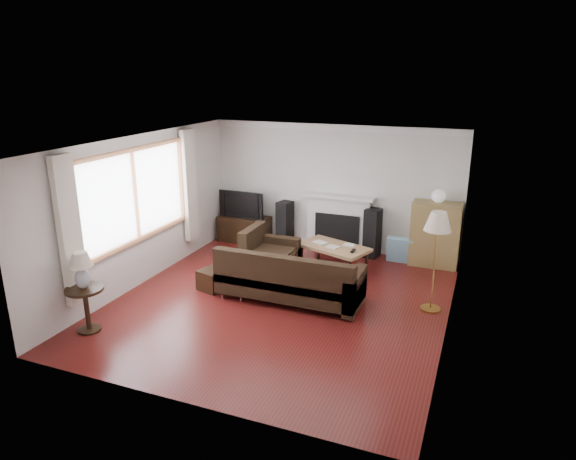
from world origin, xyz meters
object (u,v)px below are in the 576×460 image
at_px(coffee_table, 334,258).
at_px(tv_stand, 244,229).
at_px(sectional_sofa, 290,277).
at_px(side_table, 87,310).
at_px(bookshelf, 435,234).
at_px(floor_lamp, 435,262).

bearing_deg(coffee_table, tv_stand, 177.44).
distance_m(tv_stand, coffee_table, 2.42).
height_order(sectional_sofa, coffee_table, sectional_sofa).
bearing_deg(side_table, bookshelf, 46.16).
relative_size(tv_stand, bookshelf, 0.90).
bearing_deg(side_table, sectional_sofa, 41.21).
xyz_separation_m(tv_stand, coffee_table, (2.24, -0.91, -0.03)).
height_order(bookshelf, side_table, bookshelf).
bearing_deg(coffee_table, bookshelf, 49.37).
xyz_separation_m(sectional_sofa, floor_lamp, (2.12, 0.46, 0.38)).
distance_m(coffee_table, side_table, 4.25).
bearing_deg(floor_lamp, tv_stand, 155.19).
bearing_deg(sectional_sofa, tv_stand, 129.84).
height_order(coffee_table, floor_lamp, floor_lamp).
relative_size(sectional_sofa, coffee_table, 1.99).
bearing_deg(bookshelf, side_table, -133.84).
xyz_separation_m(floor_lamp, side_table, (-4.37, -2.44, -0.45)).
relative_size(bookshelf, floor_lamp, 0.78).
bearing_deg(tv_stand, side_table, -93.91).
bearing_deg(tv_stand, floor_lamp, -24.81).
relative_size(tv_stand, coffee_table, 0.88).
relative_size(coffee_table, side_table, 1.90).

